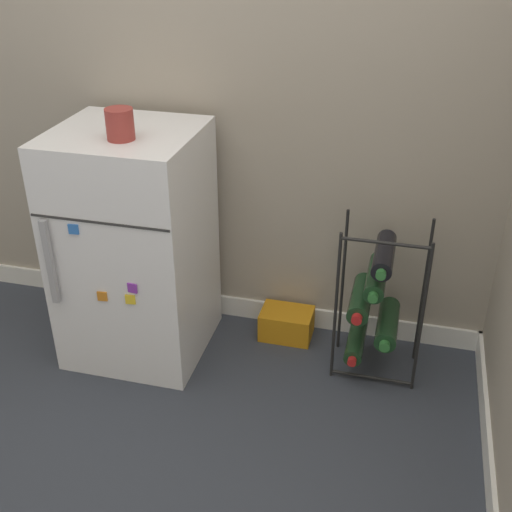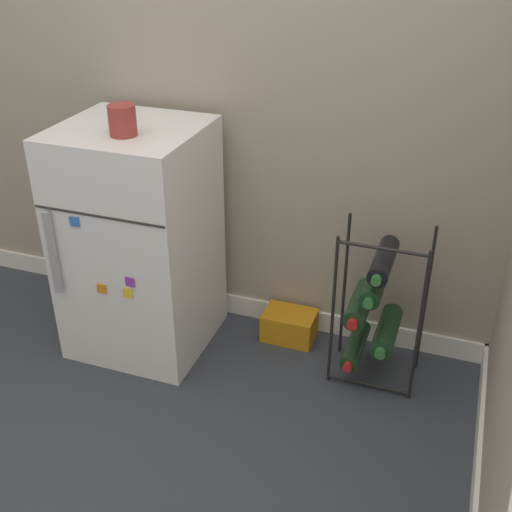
{
  "view_description": "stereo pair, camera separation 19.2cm",
  "coord_description": "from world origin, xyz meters",
  "px_view_note": "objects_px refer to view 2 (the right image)",
  "views": [
    {
      "loc": [
        0.61,
        -1.57,
        1.61
      ],
      "look_at": [
        0.1,
        0.44,
        0.45
      ],
      "focal_mm": 45.0,
      "sensor_mm": 36.0,
      "label": 1
    },
    {
      "loc": [
        0.79,
        -1.52,
        1.61
      ],
      "look_at": [
        0.1,
        0.44,
        0.45
      ],
      "focal_mm": 45.0,
      "sensor_mm": 36.0,
      "label": 2
    }
  ],
  "objects_px": {
    "wine_rack": "(373,306)",
    "fridge_top_cup": "(122,120)",
    "soda_box": "(289,325)",
    "mini_fridge": "(139,241)"
  },
  "relations": [
    {
      "from": "soda_box",
      "to": "fridge_top_cup",
      "type": "distance_m",
      "value": 1.08
    },
    {
      "from": "wine_rack",
      "to": "soda_box",
      "type": "bearing_deg",
      "value": 161.19
    },
    {
      "from": "soda_box",
      "to": "fridge_top_cup",
      "type": "height_order",
      "value": "fridge_top_cup"
    },
    {
      "from": "mini_fridge",
      "to": "soda_box",
      "type": "bearing_deg",
      "value": 18.89
    },
    {
      "from": "fridge_top_cup",
      "to": "wine_rack",
      "type": "bearing_deg",
      "value": 10.18
    },
    {
      "from": "soda_box",
      "to": "mini_fridge",
      "type": "bearing_deg",
      "value": -161.11
    },
    {
      "from": "wine_rack",
      "to": "soda_box",
      "type": "relative_size",
      "value": 2.91
    },
    {
      "from": "wine_rack",
      "to": "soda_box",
      "type": "height_order",
      "value": "wine_rack"
    },
    {
      "from": "wine_rack",
      "to": "fridge_top_cup",
      "type": "xyz_separation_m",
      "value": [
        -0.88,
        -0.16,
        0.65
      ]
    },
    {
      "from": "wine_rack",
      "to": "soda_box",
      "type": "xyz_separation_m",
      "value": [
        -0.35,
        0.12,
        -0.25
      ]
    }
  ]
}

